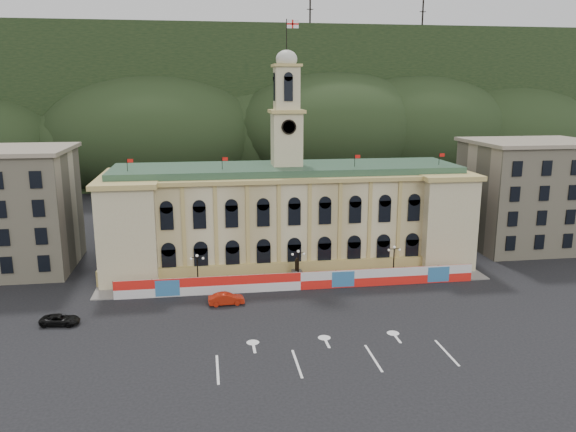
{
  "coord_description": "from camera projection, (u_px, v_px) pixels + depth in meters",
  "views": [
    {
      "loc": [
        -12.69,
        -57.27,
        27.18
      ],
      "look_at": [
        -1.3,
        18.0,
        9.84
      ],
      "focal_mm": 35.0,
      "sensor_mm": 36.0,
      "label": 1
    }
  ],
  "objects": [
    {
      "name": "lamp_left",
      "position": [
        197.0,
        269.0,
        76.77
      ],
      "size": [
        1.96,
        0.44,
        5.15
      ],
      "color": "black",
      "rests_on": "ground"
    },
    {
      "name": "black_suv",
      "position": [
        60.0,
        320.0,
        65.92
      ],
      "size": [
        3.19,
        5.02,
        1.26
      ],
      "primitive_type": "imported",
      "rotation": [
        0.0,
        0.0,
        1.45
      ],
      "color": "black",
      "rests_on": "ground"
    },
    {
      "name": "hill_ridge",
      "position": [
        243.0,
        113.0,
        176.38
      ],
      "size": [
        230.0,
        80.0,
        64.0
      ],
      "color": "black",
      "rests_on": "ground"
    },
    {
      "name": "hoarding_fence",
      "position": [
        301.0,
        281.0,
        77.36
      ],
      "size": [
        50.0,
        0.44,
        2.5
      ],
      "color": "red",
      "rests_on": "ground"
    },
    {
      "name": "red_sedan",
      "position": [
        226.0,
        299.0,
        72.11
      ],
      "size": [
        2.18,
        4.81,
        1.52
      ],
      "primitive_type": "imported",
      "rotation": [
        0.0,
        0.0,
        1.63
      ],
      "color": "#A61E0B",
      "rests_on": "ground"
    },
    {
      "name": "city_hall",
      "position": [
        287.0,
        215.0,
        88.0
      ],
      "size": [
        56.2,
        17.6,
        37.1
      ],
      "color": "beige",
      "rests_on": "ground"
    },
    {
      "name": "side_building_right",
      "position": [
        529.0,
        194.0,
        97.12
      ],
      "size": [
        21.0,
        17.0,
        18.6
      ],
      "color": "#BAAF90",
      "rests_on": "ground"
    },
    {
      "name": "lamp_center",
      "position": [
        298.0,
        264.0,
        78.81
      ],
      "size": [
        1.96,
        0.44,
        5.15
      ],
      "color": "black",
      "rests_on": "ground"
    },
    {
      "name": "lane_markings",
      "position": [
        333.0,
        356.0,
        58.28
      ],
      "size": [
        26.0,
        10.0,
        0.02
      ],
      "primitive_type": null,
      "color": "white",
      "rests_on": "ground"
    },
    {
      "name": "ground",
      "position": [
        323.0,
        336.0,
        63.1
      ],
      "size": [
        260.0,
        260.0,
        0.0
      ],
      "primitive_type": "plane",
      "color": "black",
      "rests_on": "ground"
    },
    {
      "name": "side_building_left",
      "position": [
        2.0,
        210.0,
        84.57
      ],
      "size": [
        21.0,
        17.0,
        18.6
      ],
      "color": "#BAAF90",
      "rests_on": "ground"
    },
    {
      "name": "lamp_right",
      "position": [
        394.0,
        260.0,
        80.85
      ],
      "size": [
        1.96,
        0.44,
        5.15
      ],
      "color": "black",
      "rests_on": "ground"
    },
    {
      "name": "pavement",
      "position": [
        297.0,
        283.0,
        80.2
      ],
      "size": [
        56.0,
        5.5,
        0.16
      ],
      "primitive_type": "cube",
      "color": "slate",
      "rests_on": "ground"
    },
    {
      "name": "statue",
      "position": [
        297.0,
        275.0,
        80.19
      ],
      "size": [
        1.4,
        1.4,
        3.72
      ],
      "color": "#595651",
      "rests_on": "ground"
    }
  ]
}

